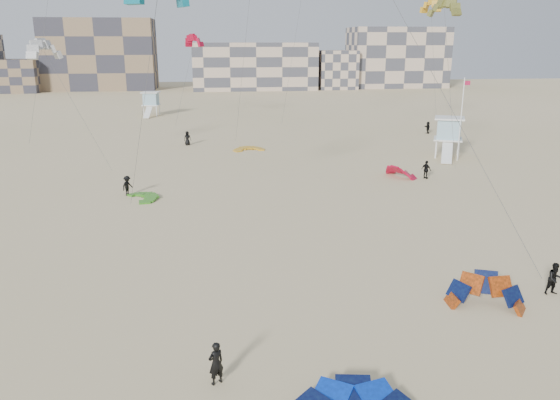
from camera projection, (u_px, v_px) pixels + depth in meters
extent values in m
plane|color=beige|center=(270.00, 362.00, 21.75)|extent=(320.00, 320.00, 0.00)
imported|color=black|center=(216.00, 363.00, 20.19)|extent=(0.75, 0.67, 1.72)
imported|color=black|center=(555.00, 279.00, 27.39)|extent=(0.83, 0.65, 1.68)
imported|color=black|center=(127.00, 186.00, 45.07)|extent=(1.13, 1.24, 1.67)
imported|color=black|center=(426.00, 170.00, 50.67)|extent=(0.89, 1.06, 1.70)
imported|color=black|center=(187.00, 138.00, 67.05)|extent=(0.97, 0.77, 1.73)
imported|color=black|center=(428.00, 128.00, 75.58)|extent=(0.51, 1.54, 1.65)
cylinder|color=#3F3F3F|center=(143.00, 109.00, 35.57)|extent=(3.25, 4.74, 14.11)
cylinder|color=#3F3F3F|center=(401.00, 15.00, 32.30)|extent=(9.18, 19.86, 25.60)
cylinder|color=#3F3F3F|center=(77.00, 109.00, 51.08)|extent=(6.72, 7.09, 10.42)
cylinder|color=#3F3F3F|center=(247.00, 29.00, 60.24)|extent=(2.89, 2.57, 25.18)
cylinder|color=#3F3F3F|center=(450.00, 90.00, 49.66)|extent=(0.94, 3.22, 14.10)
cylinder|color=#3F3F3F|center=(434.00, 68.00, 73.62)|extent=(3.31, 2.90, 15.65)
cylinder|color=#3F3F3F|center=(41.00, 55.00, 62.99)|extent=(3.38, 5.56, 19.71)
cylinder|color=#3F3F3F|center=(297.00, 27.00, 75.93)|extent=(4.80, 3.97, 26.45)
cylinder|color=#3F3F3F|center=(185.00, 83.00, 78.01)|extent=(2.92, 7.33, 11.26)
cube|color=white|center=(448.00, 139.00, 59.97)|extent=(3.94, 3.94, 0.15)
cube|color=#8DB3C1|center=(449.00, 129.00, 59.66)|extent=(3.24, 3.24, 2.13)
cube|color=white|center=(450.00, 118.00, 59.33)|extent=(4.08, 4.08, 0.17)
cube|color=white|center=(459.00, 153.00, 57.52)|extent=(2.20, 3.20, 1.76)
cube|color=white|center=(151.00, 105.00, 93.29)|extent=(3.17, 3.17, 0.14)
cube|color=#8DB3C1|center=(151.00, 99.00, 93.00)|extent=(2.60, 2.60, 1.98)
cube|color=white|center=(151.00, 92.00, 92.70)|extent=(3.28, 3.28, 0.16)
cube|color=white|center=(150.00, 112.00, 91.01)|extent=(1.41, 2.93, 1.64)
cylinder|color=white|center=(461.00, 120.00, 57.35)|extent=(0.11, 0.11, 8.72)
cube|color=#B0173E|center=(467.00, 83.00, 56.32)|extent=(0.65, 0.02, 0.44)
cube|color=#7F674D|center=(101.00, 54.00, 143.18)|extent=(28.00, 14.00, 18.00)
cube|color=#C4AB90|center=(254.00, 66.00, 145.09)|extent=(32.00, 16.00, 12.00)
cube|color=#C4AB90|center=(397.00, 57.00, 151.31)|extent=(26.00, 14.00, 16.00)
cube|color=#7F674D|center=(16.00, 76.00, 136.43)|extent=(12.00, 10.00, 8.00)
cube|color=#C4AB90|center=(336.00, 70.00, 146.15)|extent=(10.00, 10.00, 10.00)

